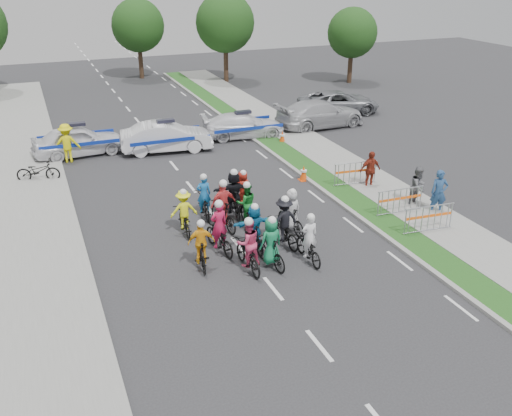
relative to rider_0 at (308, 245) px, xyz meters
name	(u,v)px	position (x,y,z in m)	size (l,w,h in m)	color
ground	(273,289)	(-1.77, -1.15, -0.59)	(90.00, 90.00, 0.00)	#28282B
curb_right	(338,202)	(3.33, 3.85, -0.53)	(0.20, 60.00, 0.12)	gray
grass_strip	(353,200)	(4.03, 3.85, -0.53)	(1.20, 60.00, 0.11)	#204616
sidewalk_right	(390,193)	(5.83, 3.85, -0.52)	(2.40, 60.00, 0.13)	gray
sidewalk_left	(39,252)	(-8.27, 3.85, -0.52)	(3.00, 60.00, 0.13)	gray
rider_0	(308,245)	(0.00, 0.00, 0.00)	(0.61, 1.74, 1.77)	black
rider_1	(271,247)	(-1.30, 0.13, 0.13)	(0.84, 1.80, 1.83)	black
rider_2	(248,250)	(-2.06, 0.21, 0.11)	(0.81, 1.87, 1.89)	black
rider_3	(201,249)	(-3.39, 0.92, 0.09)	(0.92, 1.70, 1.74)	black
rider_4	(283,226)	(-0.28, 1.37, 0.15)	(1.13, 1.93, 1.89)	black
rider_5	(254,230)	(-1.38, 1.39, 0.17)	(1.42, 1.70, 1.78)	black
rider_6	(219,234)	(-2.51, 1.76, 0.05)	(0.95, 1.98, 1.94)	black
rider_7	(291,215)	(0.39, 2.18, 0.10)	(0.80, 1.71, 1.75)	black
rider_8	(246,210)	(-0.94, 3.26, 0.09)	(0.86, 1.85, 1.81)	black
rider_9	(223,210)	(-1.81, 3.35, 0.17)	(1.05, 1.95, 1.99)	black
rider_10	(184,216)	(-3.23, 3.59, 0.10)	(1.00, 1.75, 1.75)	black
rider_11	(234,196)	(-1.04, 4.32, 0.23)	(1.59, 1.90, 1.96)	black
rider_12	(204,202)	(-2.13, 4.71, 0.01)	(0.79, 1.81, 1.79)	black
rider_13	(243,193)	(-0.47, 4.85, 0.07)	(0.76, 1.63, 1.66)	black
police_car_0	(78,141)	(-5.80, 14.21, 0.18)	(1.81, 4.49, 1.53)	silver
police_car_1	(166,137)	(-1.51, 13.17, 0.18)	(1.62, 4.64, 1.53)	silver
police_car_2	(243,125)	(3.04, 14.04, 0.08)	(1.88, 4.61, 1.34)	silver
civilian_sedan	(320,114)	(7.98, 14.27, 0.20)	(2.21, 5.43, 1.57)	#B3B4B8
civilian_suv	(339,102)	(10.60, 16.65, 0.13)	(2.38, 5.17, 1.44)	gray
spectator_0	(439,192)	(6.41, 1.51, 0.31)	(0.66, 0.43, 1.80)	navy
spectator_1	(418,187)	(6.11, 2.41, 0.25)	(0.81, 0.63, 1.67)	#59595E
spectator_2	(370,170)	(5.40, 4.81, 0.25)	(0.98, 0.41, 1.68)	maroon
marshal_hiviz	(67,143)	(-6.39, 13.34, 0.37)	(1.24, 0.71, 1.92)	yellow
barrier_0	(428,220)	(4.93, 0.17, -0.03)	(2.00, 0.50, 1.12)	#A5A8AD
barrier_1	(400,202)	(4.93, 1.93, -0.03)	(2.00, 0.50, 1.12)	#A5A8AD
barrier_2	(355,174)	(4.93, 5.24, -0.03)	(2.00, 0.50, 1.12)	#A5A8AD
cone_0	(304,173)	(3.18, 6.75, -0.25)	(0.40, 0.40, 0.70)	#F24C0C
cone_1	(282,137)	(4.60, 12.20, -0.25)	(0.40, 0.40, 0.70)	#F24C0C
parked_bike	(38,171)	(-7.90, 11.09, -0.09)	(0.66, 1.89, 0.99)	black
tree_1	(225,23)	(7.23, 28.85, 3.95)	(4.55, 4.55, 6.82)	#382619
tree_2	(352,33)	(16.23, 24.85, 3.25)	(3.85, 3.85, 5.77)	#382619
tree_4	(138,26)	(1.23, 32.85, 3.60)	(4.20, 4.20, 6.30)	#382619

